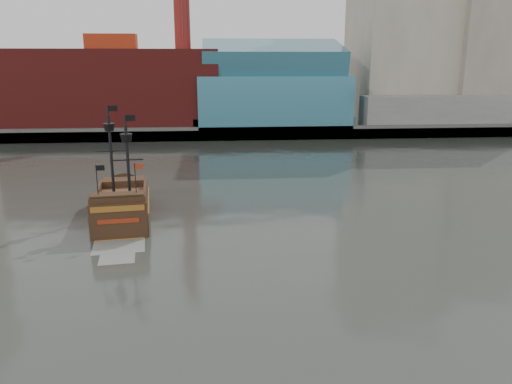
{
  "coord_description": "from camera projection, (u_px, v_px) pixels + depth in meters",
  "views": [
    {
      "loc": [
        -2.2,
        -33.02,
        14.88
      ],
      "look_at": [
        1.33,
        8.05,
        4.0
      ],
      "focal_mm": 35.0,
      "sensor_mm": 36.0,
      "label": 1
    }
  ],
  "objects": [
    {
      "name": "pirate_ship",
      "position": [
        122.0,
        209.0,
        48.11
      ],
      "size": [
        6.44,
        15.89,
        11.56
      ],
      "rotation": [
        0.0,
        0.0,
        0.12
      ],
      "color": "black",
      "rests_on": "ground"
    },
    {
      "name": "seawall",
      "position": [
        225.0,
        134.0,
        95.66
      ],
      "size": [
        220.0,
        1.0,
        2.6
      ],
      "primitive_type": "cube",
      "color": "#4C4C49",
      "rests_on": "ground"
    },
    {
      "name": "skyline",
      "position": [
        244.0,
        16.0,
        111.41
      ],
      "size": [
        149.0,
        45.0,
        62.0
      ],
      "color": "#7F674C",
      "rests_on": "promenade_far"
    },
    {
      "name": "ground",
      "position": [
        247.0,
        275.0,
        35.79
      ],
      "size": [
        400.0,
        400.0,
        0.0
      ],
      "primitive_type": "plane",
      "color": "#272A25",
      "rests_on": "ground"
    },
    {
      "name": "promenade_far",
      "position": [
        222.0,
        118.0,
        124.16
      ],
      "size": [
        220.0,
        60.0,
        2.0
      ],
      "primitive_type": "cube",
      "color": "slate",
      "rests_on": "ground"
    }
  ]
}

